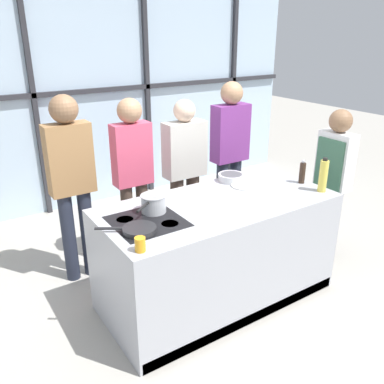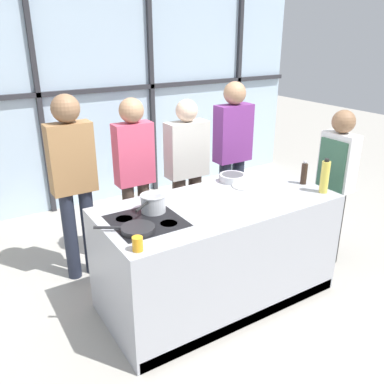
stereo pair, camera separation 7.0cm
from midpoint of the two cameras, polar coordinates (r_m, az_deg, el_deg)
The scene contains 15 objects.
ground_plane at distance 3.86m, azimuth 2.88°, elevation -14.32°, with size 18.00×18.00×0.00m, color #ADA89E.
back_window_wall at distance 5.65m, azimuth -13.93°, elevation 12.34°, with size 6.40×0.10×2.80m.
demo_island at distance 3.60m, azimuth 3.02°, elevation -8.30°, with size 2.02×0.94×0.94m.
chef at distance 4.29m, azimuth 18.71°, elevation 2.16°, with size 0.22×0.36×1.58m.
spectator_far_left at distance 3.84m, azimuth -17.05°, elevation 2.01°, with size 0.40×0.25×1.78m.
spectator_center_left at distance 4.05m, azimuth -8.80°, elevation 3.06°, with size 0.38×0.24×1.69m.
spectator_center_right at distance 4.34m, azimuth -1.49°, elevation 3.58°, with size 0.45×0.23×1.63m.
spectator_far_right at distance 4.65m, azimuth 4.89°, elevation 6.05°, with size 0.43×0.25×1.77m.
frying_pan at distance 2.92m, azimuth -8.22°, elevation -5.21°, with size 0.39×0.30×0.04m.
saucepan at distance 3.20m, azimuth -6.06°, elevation -1.56°, with size 0.33×0.27×0.14m.
white_plate at distance 3.76m, azimuth 6.90°, elevation 0.93°, with size 0.26×0.26×0.01m, color white.
mixing_bowl at distance 3.87m, azimuth 5.00°, elevation 2.10°, with size 0.25×0.25×0.07m.
oil_bottle at distance 3.73m, azimuth 17.43°, elevation 2.19°, with size 0.07×0.07×0.31m.
pepper_grinder at distance 3.90m, azimuth 14.73°, elevation 2.67°, with size 0.06×0.06×0.23m.
juice_glass_near at distance 2.67m, azimuth -8.04°, elevation -7.29°, with size 0.07×0.07×0.10m, color orange.
Camera 1 is at (-1.90, -2.48, 2.28)m, focal length 38.00 mm.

